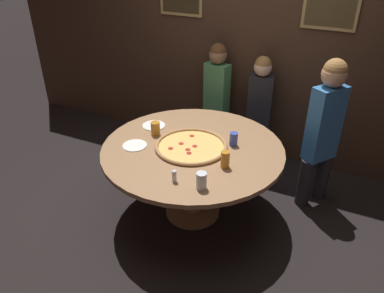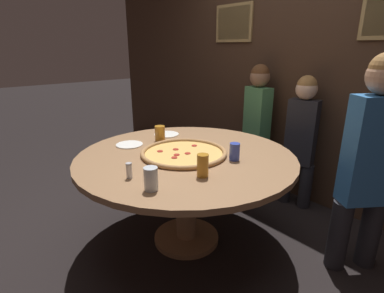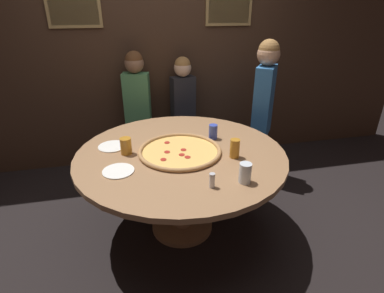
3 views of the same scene
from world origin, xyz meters
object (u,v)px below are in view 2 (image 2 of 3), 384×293
object	(u,v)px
dining_table	(186,170)
diner_side_left	(370,156)
giant_pizza	(184,153)
drink_cup_far_right	(203,166)
white_plate_far_back	(129,145)
drink_cup_centre_back	(160,133)
drink_cup_by_shaker	(235,152)
condiment_shaker	(129,170)
drink_cup_beside_pizza	(151,179)
white_plate_left_side	(167,134)
diner_far_left	(257,121)
diner_centre_back	(301,135)

from	to	relation	value
dining_table	diner_side_left	world-z (taller)	diner_side_left
giant_pizza	drink_cup_far_right	xyz separation A→B (m)	(0.38, -0.16, 0.06)
white_plate_far_back	drink_cup_centre_back	bearing A→B (deg)	76.71
drink_cup_by_shaker	condiment_shaker	xyz separation A→B (m)	(-0.21, -0.71, -0.01)
white_plate_far_back	drink_cup_far_right	bearing A→B (deg)	2.08
drink_cup_by_shaker	diner_side_left	xyz separation A→B (m)	(0.69, 0.52, 0.04)
drink_cup_by_shaker	dining_table	bearing A→B (deg)	-148.96
giant_pizza	white_plate_far_back	size ratio (longest dim) A/B	2.96
giant_pizza	white_plate_far_back	distance (m)	0.50
drink_cup_far_right	condiment_shaker	world-z (taller)	drink_cup_far_right
drink_cup_far_right	condiment_shaker	xyz separation A→B (m)	(-0.27, -0.35, -0.02)
drink_cup_centre_back	white_plate_far_back	world-z (taller)	drink_cup_centre_back
drink_cup_beside_pizza	condiment_shaker	bearing A→B (deg)	-176.82
drink_cup_far_right	drink_cup_centre_back	bearing A→B (deg)	163.56
dining_table	drink_cup_beside_pizza	world-z (taller)	drink_cup_beside_pizza
white_plate_left_side	diner_far_left	world-z (taller)	diner_far_left
drink_cup_centre_back	diner_far_left	bearing A→B (deg)	82.69
drink_cup_centre_back	white_plate_left_side	size ratio (longest dim) A/B	0.57
diner_far_left	drink_cup_far_right	bearing A→B (deg)	127.55
white_plate_left_side	diner_far_left	bearing A→B (deg)	75.52
dining_table	drink_cup_centre_back	distance (m)	0.46
diner_centre_back	diner_far_left	distance (m)	0.51
drink_cup_by_shaker	drink_cup_far_right	distance (m)	0.37
white_plate_left_side	diner_far_left	distance (m)	1.02
giant_pizza	white_plate_far_back	world-z (taller)	giant_pizza
diner_side_left	diner_far_left	bearing A→B (deg)	-75.86
white_plate_left_side	diner_side_left	size ratio (longest dim) A/B	0.15
diner_centre_back	diner_far_left	bearing A→B (deg)	-11.20
white_plate_far_back	condiment_shaker	xyz separation A→B (m)	(0.57, -0.32, 0.05)
white_plate_far_back	white_plate_left_side	world-z (taller)	same
drink_cup_far_right	giant_pizza	bearing A→B (deg)	156.88
giant_pizza	drink_cup_centre_back	world-z (taller)	drink_cup_centre_back
drink_cup_by_shaker	drink_cup_far_right	size ratio (longest dim) A/B	0.86
drink_cup_centre_back	diner_centre_back	world-z (taller)	diner_centre_back
white_plate_far_back	condiment_shaker	bearing A→B (deg)	-29.50
drink_cup_beside_pizza	drink_cup_far_right	distance (m)	0.35
white_plate_left_side	giant_pizza	bearing A→B (deg)	-22.84
drink_cup_beside_pizza	diner_far_left	world-z (taller)	diner_far_left
drink_cup_far_right	diner_centre_back	bearing A→B (deg)	95.22
drink_cup_by_shaker	diner_far_left	size ratio (longest dim) A/B	0.09
white_plate_far_back	drink_cup_by_shaker	bearing A→B (deg)	26.59
diner_centre_back	drink_cup_far_right	bearing A→B (deg)	83.57
giant_pizza	drink_cup_by_shaker	xyz separation A→B (m)	(0.32, 0.20, 0.05)
diner_centre_back	white_plate_far_back	bearing A→B (deg)	51.17
drink_cup_beside_pizza	drink_cup_centre_back	distance (m)	0.93
condiment_shaker	giant_pizza	bearing A→B (deg)	101.86
drink_cup_beside_pizza	drink_cup_centre_back	bearing A→B (deg)	141.90
drink_cup_by_shaker	diner_side_left	distance (m)	0.86
diner_side_left	drink_cup_beside_pizza	bearing A→B (deg)	6.18
giant_pizza	diner_side_left	xyz separation A→B (m)	(1.01, 0.72, 0.08)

